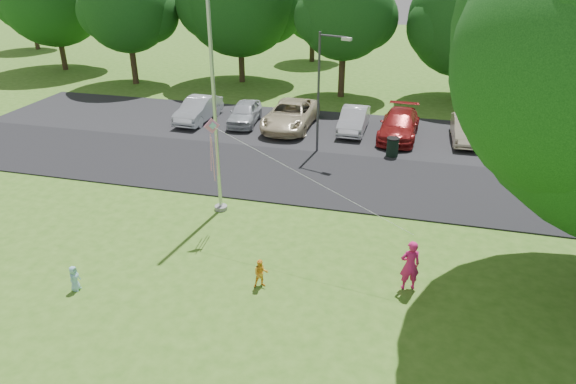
% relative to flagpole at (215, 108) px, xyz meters
% --- Properties ---
extents(ground, '(120.00, 120.00, 0.00)m').
position_rel_flagpole_xyz_m(ground, '(3.50, -5.00, -4.17)').
color(ground, '#3A691B').
rests_on(ground, ground).
extents(park_road, '(60.00, 6.00, 0.06)m').
position_rel_flagpole_xyz_m(park_road, '(3.50, 4.00, -4.14)').
color(park_road, black).
rests_on(park_road, ground).
extents(parking_strip, '(42.00, 7.00, 0.06)m').
position_rel_flagpole_xyz_m(parking_strip, '(3.50, 10.50, -4.14)').
color(parking_strip, black).
rests_on(parking_strip, ground).
extents(flagpole, '(0.50, 0.50, 10.00)m').
position_rel_flagpole_xyz_m(flagpole, '(0.00, 0.00, 0.00)').
color(flagpole, '#B7BABF').
rests_on(flagpole, ground).
extents(street_lamp, '(1.61, 0.66, 5.91)m').
position_rel_flagpole_xyz_m(street_lamp, '(2.65, 7.06, -0.62)').
color(street_lamp, '#3F3F44').
rests_on(street_lamp, ground).
extents(trash_can, '(0.63, 0.63, 0.99)m').
position_rel_flagpole_xyz_m(trash_can, '(6.16, 7.37, -3.67)').
color(trash_can, black).
rests_on(trash_can, ground).
extents(tree_row, '(64.35, 11.94, 10.88)m').
position_rel_flagpole_xyz_m(tree_row, '(5.09, 19.23, 1.55)').
color(tree_row, '#332316').
rests_on(tree_row, ground).
extents(horizon_trees, '(77.46, 7.20, 7.02)m').
position_rel_flagpole_xyz_m(horizon_trees, '(7.56, 28.88, 0.14)').
color(horizon_trees, '#332316').
rests_on(horizon_trees, ground).
extents(parked_cars, '(19.48, 5.35, 1.48)m').
position_rel_flagpole_xyz_m(parked_cars, '(3.20, 10.42, -3.42)').
color(parked_cars, '#B2B7BF').
rests_on(parked_cars, ground).
extents(woman, '(0.71, 0.58, 1.66)m').
position_rel_flagpole_xyz_m(woman, '(7.41, -3.44, -3.33)').
color(woman, '#D31C68').
rests_on(woman, ground).
extents(child_yellow, '(0.57, 0.52, 0.94)m').
position_rel_flagpole_xyz_m(child_yellow, '(3.05, -4.47, -3.69)').
color(child_yellow, '#FFA528').
rests_on(child_yellow, ground).
extents(child_blue, '(0.28, 0.42, 0.83)m').
position_rel_flagpole_xyz_m(child_blue, '(-2.36, -6.04, -3.75)').
color(child_blue, '#8FC8DC').
rests_on(child_blue, ground).
extents(kite, '(7.20, 2.25, 2.42)m').
position_rel_flagpole_xyz_m(kite, '(0.69, -1.50, -0.69)').
color(kite, pink).
rests_on(kite, ground).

